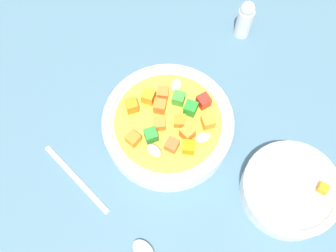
{
  "coord_description": "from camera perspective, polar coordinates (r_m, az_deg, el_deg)",
  "views": [
    {
      "loc": [
        19.9,
        -12.81,
        55.12
      ],
      "look_at": [
        0.0,
        0.0,
        2.21
      ],
      "focal_mm": 41.37,
      "sensor_mm": 36.0,
      "label": 1
    }
  ],
  "objects": [
    {
      "name": "ground_plane",
      "position": [
        0.61,
        -0.0,
        -1.23
      ],
      "size": [
        140.0,
        140.0,
        2.0
      ],
      "primitive_type": "cube",
      "color": "#42667A"
    },
    {
      "name": "soup_bowl_main",
      "position": [
        0.58,
        0.02,
        0.17
      ],
      "size": [
        19.36,
        19.36,
        6.11
      ],
      "color": "white",
      "rests_on": "ground_plane"
    },
    {
      "name": "spoon",
      "position": [
        0.56,
        -9.07,
        -12.24
      ],
      "size": [
        22.9,
        6.39,
        1.1
      ],
      "rotation": [
        0.0,
        0.0,
        6.49
      ],
      "color": "silver",
      "rests_on": "ground_plane"
    },
    {
      "name": "side_bowl_small",
      "position": [
        0.58,
        17.57,
        -8.92
      ],
      "size": [
        13.75,
        13.75,
        4.4
      ],
      "color": "white",
      "rests_on": "ground_plane"
    },
    {
      "name": "pepper_shaker",
      "position": [
        0.68,
        11.28,
        15.2
      ],
      "size": [
        2.67,
        2.67,
        7.42
      ],
      "color": "silver",
      "rests_on": "ground_plane"
    }
  ]
}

